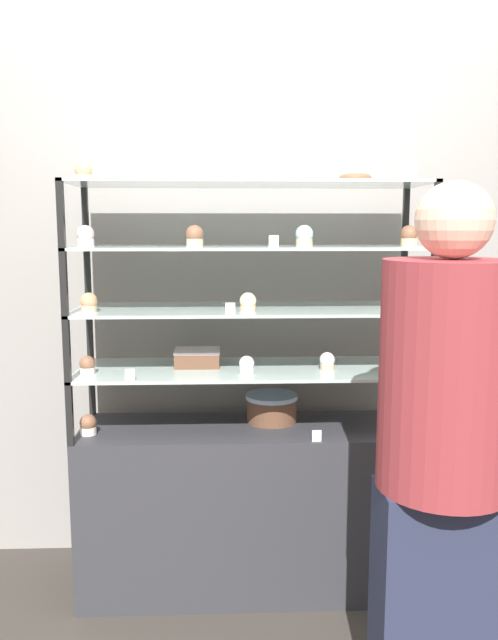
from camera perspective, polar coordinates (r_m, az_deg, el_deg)
ground_plane at (r=2.89m, az=0.00°, el=-22.92°), size 20.00×20.00×0.00m
back_wall at (r=2.83m, az=-0.29°, el=4.33°), size 8.00×0.05×2.60m
display_base at (r=2.72m, az=0.00°, el=-16.67°), size 1.38×0.42×0.70m
display_riser_lower at (r=2.53m, az=0.00°, el=-4.74°), size 1.38×0.42×0.25m
display_riser_middle at (r=2.49m, az=0.00°, el=0.78°), size 1.38×0.42×0.25m
display_riser_upper at (r=2.47m, az=0.00°, el=6.45°), size 1.38×0.42×0.25m
display_riser_top at (r=2.47m, az=0.00°, el=12.16°), size 1.38×0.42×0.25m
layer_cake_centerpiece at (r=2.65m, az=2.08°, el=-8.00°), size 0.22×0.22×0.12m
sheet_cake_frosted at (r=2.57m, az=-4.74°, el=-3.44°), size 0.18×0.15×0.07m
cupcake_0 at (r=2.57m, az=-14.49°, el=-9.27°), size 0.07×0.07×0.08m
cupcake_1 at (r=2.63m, az=14.29°, el=-8.83°), size 0.07×0.07×0.08m
price_tag_0 at (r=2.43m, az=6.21°, el=-10.48°), size 0.04×0.00×0.04m
cupcake_2 at (r=2.50m, az=-14.56°, el=-4.03°), size 0.06×0.06×0.07m
cupcake_3 at (r=2.42m, az=-0.22°, el=-4.18°), size 0.06×0.06×0.07m
cupcake_4 at (r=2.51m, az=7.16°, el=-3.79°), size 0.06×0.06×0.07m
cupcake_5 at (r=2.59m, az=14.40°, el=-3.62°), size 0.06×0.06×0.07m
price_tag_1 at (r=2.36m, az=-10.84°, el=-4.94°), size 0.04×0.00×0.04m
cupcake_6 at (r=2.45m, az=-14.43°, el=1.54°), size 0.06×0.06×0.07m
cupcake_7 at (r=2.37m, az=-0.10°, el=1.59°), size 0.06×0.06×0.07m
cupcake_8 at (r=2.51m, az=14.46°, el=1.70°), size 0.06×0.06×0.07m
price_tag_2 at (r=2.29m, az=-1.72°, el=1.04°), size 0.04×0.00×0.04m
cupcake_9 at (r=2.48m, az=-14.72°, el=7.42°), size 0.07×0.07×0.08m
cupcake_10 at (r=2.36m, az=-4.98°, el=7.62°), size 0.07×0.07×0.08m
cupcake_11 at (r=2.39m, az=5.08°, el=7.63°), size 0.07×0.07×0.08m
cupcake_12 at (r=2.53m, az=14.42°, el=7.44°), size 0.07×0.07×0.08m
price_tag_3 at (r=2.28m, az=2.27°, el=7.20°), size 0.04×0.00×0.04m
cupcake_13 at (r=2.47m, az=-14.90°, el=12.99°), size 0.06×0.06×0.07m
cupcake_14 at (r=2.36m, az=0.32°, el=13.48°), size 0.06×0.06×0.07m
cupcake_15 at (r=2.53m, az=14.47°, el=12.89°), size 0.06×0.06×0.07m
price_tag_4 at (r=2.30m, az=5.04°, el=13.31°), size 0.04×0.00×0.04m
donut_glazed at (r=2.58m, az=9.70°, el=12.60°), size 0.13×0.13×0.04m
customer_figure at (r=1.92m, az=17.35°, el=-11.20°), size 0.38×0.38×1.63m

